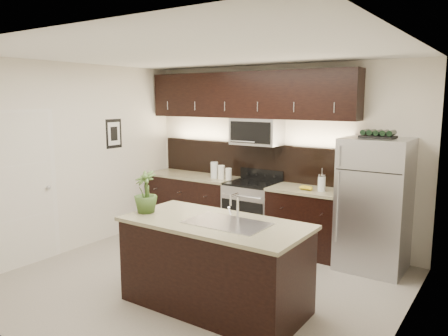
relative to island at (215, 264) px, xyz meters
name	(u,v)px	position (x,y,z in m)	size (l,w,h in m)	color
ground	(199,282)	(-0.51, 0.39, -0.47)	(4.50, 4.50, 0.00)	gray
room_walls	(188,142)	(-0.62, 0.35, 1.22)	(4.52, 4.02, 2.71)	silver
counter_run	(241,210)	(-0.97, 2.08, 0.00)	(3.51, 0.65, 0.94)	black
upper_fixtures	(248,102)	(-0.94, 2.23, 1.67)	(3.49, 0.40, 1.66)	black
island	(215,264)	(0.00, 0.00, 0.00)	(1.96, 0.96, 0.94)	black
sink_faucet	(227,222)	(0.15, 0.01, 0.48)	(0.84, 0.50, 0.28)	silver
refrigerator	(374,204)	(1.08, 2.02, 0.38)	(0.82, 0.74, 1.71)	#B2B2B7
wine_rack	(378,134)	(1.08, 2.02, 1.28)	(0.42, 0.26, 0.10)	black
plant	(145,192)	(-0.84, -0.14, 0.70)	(0.26, 0.26, 0.47)	#385321
canisters	(220,172)	(-1.34, 2.03, 0.58)	(0.39, 0.12, 0.26)	silver
french_press	(322,183)	(0.36, 2.03, 0.58)	(0.11, 0.11, 0.31)	silver
bananas	(303,187)	(0.11, 2.00, 0.50)	(0.20, 0.16, 0.06)	gold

